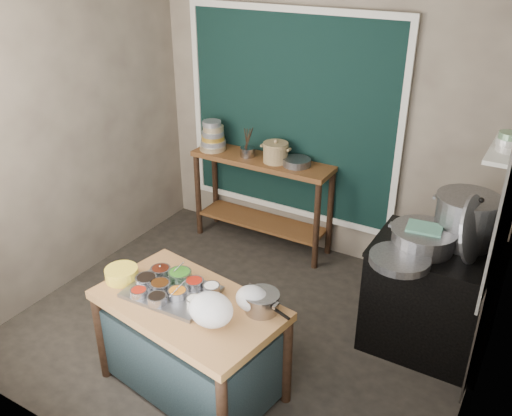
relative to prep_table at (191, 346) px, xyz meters
The scene contains 28 objects.
floor 0.84m from the prep_table, 93.81° to the left, with size 3.50×3.00×0.02m, color #2C2721.
back_wall 2.48m from the prep_table, 91.27° to the left, with size 3.50×0.02×2.80m, color gray.
left_wall 2.21m from the prep_table, 157.49° to the left, with size 0.02×3.00×2.80m, color gray.
right_wall 2.13m from the prep_table, 23.68° to the left, with size 0.02×3.00×2.80m, color gray.
curtain_panel 2.46m from the prep_table, 100.21° to the left, with size 2.10×0.02×1.90m, color black.
curtain_frame 2.45m from the prep_table, 100.26° to the left, with size 2.22×0.03×2.02m, color beige, non-canonical shape.
soot_patch 2.22m from the prep_table, 39.64° to the left, with size 0.01×1.30×1.30m, color black.
wall_shelf 2.56m from the prep_table, 45.36° to the left, with size 0.22×0.70×0.03m, color beige.
prep_table is the anchor object (origin of this frame).
back_counter 2.12m from the prep_table, 106.47° to the left, with size 1.45×0.40×0.95m, color brown.
stove_block 1.84m from the prep_table, 45.00° to the left, with size 0.90×0.68×0.85m, color black.
stove_top 1.90m from the prep_table, 45.00° to the left, with size 0.92×0.69×0.03m, color black.
condiment_tray 0.42m from the prep_table, behind, with size 0.58×0.42×0.03m, color gray.
condiment_bowls 0.46m from the prep_table, 168.33° to the left, with size 0.56×0.43×0.06m.
yellow_basin 0.69m from the prep_table, behind, with size 0.23×0.23×0.09m, color gold.
saucepan 0.66m from the prep_table, 19.56° to the left, with size 0.24×0.24×0.13m, color gray, non-canonical shape.
plastic_bag_a 0.56m from the prep_table, 22.05° to the right, with size 0.28×0.24×0.21m, color white.
plastic_bag_b 0.63m from the prep_table, 19.55° to the left, with size 0.22×0.19×0.17m, color white.
bowl_stack 2.41m from the prep_table, 120.02° to the left, with size 0.27×0.27×0.30m.
utensil_cup 2.23m from the prep_table, 110.52° to the left, with size 0.15×0.15×0.09m, color gray.
ceramic_crock 2.17m from the prep_table, 102.44° to the left, with size 0.26×0.26×0.17m, color #90784E, non-canonical shape.
wide_bowl 2.14m from the prep_table, 96.35° to the left, with size 0.27×0.27×0.07m, color gray.
stock_pot 2.16m from the prep_table, 46.38° to the left, with size 0.47×0.47×0.37m, color gray, non-canonical shape.
pot_lid 2.08m from the prep_table, 39.86° to the left, with size 0.48×0.48×0.02m, color gray.
steamer 1.81m from the prep_table, 46.32° to the left, with size 0.48×0.48×0.15m, color gray, non-canonical shape.
green_cloth 1.84m from the prep_table, 46.32° to the left, with size 0.24×0.19×0.02m, color #4E886F.
shallow_pan 1.56m from the prep_table, 40.89° to the left, with size 0.42×0.42×0.06m, color gray.
shelf_bowl_stack 2.55m from the prep_table, 43.90° to the left, with size 0.16×0.16×0.13m.
Camera 1 is at (1.90, -3.03, 2.90)m, focal length 38.00 mm.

